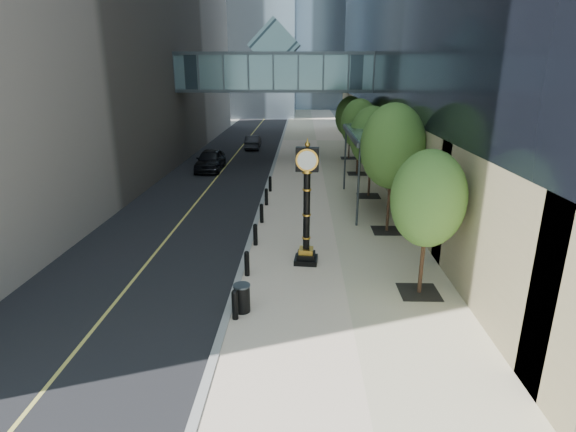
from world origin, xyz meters
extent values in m
plane|color=gray|center=(0.00, 0.00, 0.00)|extent=(320.00, 320.00, 0.00)
cube|color=black|center=(-7.00, 40.00, 0.01)|extent=(8.00, 180.00, 0.02)
cube|color=beige|center=(1.00, 40.00, 0.03)|extent=(8.00, 180.00, 0.06)
cube|color=gray|center=(-3.00, 40.00, 0.04)|extent=(0.25, 180.00, 0.07)
cube|color=#486574|center=(-3.00, 28.00, 7.50)|extent=(17.00, 4.00, 3.00)
cube|color=#383F44|center=(-3.00, 28.00, 6.05)|extent=(17.00, 4.20, 0.25)
cube|color=#383F44|center=(-3.00, 28.00, 8.95)|extent=(17.00, 4.20, 0.25)
cube|color=#486574|center=(-3.00, 28.00, 9.60)|extent=(4.24, 3.00, 4.24)
cube|color=#383F44|center=(3.50, 14.00, 4.20)|extent=(3.00, 8.00, 0.25)
cube|color=#486574|center=(3.50, 14.00, 4.35)|extent=(2.80, 7.80, 0.06)
cylinder|color=#383F44|center=(2.20, 10.30, 2.10)|extent=(0.12, 0.12, 4.20)
cylinder|color=#383F44|center=(2.20, 17.70, 2.10)|extent=(0.12, 0.12, 4.20)
cylinder|color=black|center=(-2.70, 1.00, 0.51)|extent=(0.20, 0.20, 0.90)
cylinder|color=black|center=(-2.70, 4.20, 0.51)|extent=(0.20, 0.20, 0.90)
cylinder|color=black|center=(-2.70, 7.40, 0.51)|extent=(0.20, 0.20, 0.90)
cylinder|color=black|center=(-2.70, 10.60, 0.51)|extent=(0.20, 0.20, 0.90)
cylinder|color=black|center=(-2.70, 13.80, 0.51)|extent=(0.20, 0.20, 0.90)
cylinder|color=black|center=(-2.70, 17.00, 0.51)|extent=(0.20, 0.20, 0.90)
cube|color=black|center=(3.60, 3.00, 0.07)|extent=(1.40, 1.40, 0.02)
cylinder|color=#482B1E|center=(3.60, 3.00, 1.42)|extent=(0.14, 0.14, 2.73)
ellipsoid|color=#3B6A27|center=(3.60, 3.00, 3.53)|extent=(2.50, 2.50, 3.33)
cube|color=black|center=(3.60, 9.50, 0.07)|extent=(1.40, 1.40, 0.02)
cylinder|color=#482B1E|center=(3.60, 9.50, 1.70)|extent=(0.14, 0.14, 3.29)
ellipsoid|color=#3B6A27|center=(3.60, 9.50, 4.24)|extent=(3.01, 3.01, 4.02)
cube|color=black|center=(3.60, 16.00, 0.07)|extent=(1.40, 1.40, 0.02)
cylinder|color=#482B1E|center=(3.60, 16.00, 1.54)|extent=(0.14, 0.14, 2.96)
ellipsoid|color=#3B6A27|center=(3.60, 16.00, 3.83)|extent=(2.72, 2.72, 3.62)
cube|color=black|center=(3.60, 22.50, 0.07)|extent=(1.40, 1.40, 0.02)
cylinder|color=#482B1E|center=(3.60, 22.50, 1.56)|extent=(0.14, 0.14, 3.00)
ellipsoid|color=#3B6A27|center=(3.60, 22.50, 3.87)|extent=(2.74, 2.74, 3.66)
cube|color=black|center=(3.60, 29.00, 0.07)|extent=(1.40, 1.40, 0.02)
cylinder|color=#482B1E|center=(3.60, 29.00, 1.51)|extent=(0.14, 0.14, 2.91)
ellipsoid|color=#3B6A27|center=(3.60, 29.00, 3.76)|extent=(2.66, 2.66, 3.55)
cube|color=black|center=(-0.42, 5.53, 0.16)|extent=(1.01, 1.01, 0.21)
cube|color=black|center=(-0.42, 5.53, 0.37)|extent=(0.78, 0.78, 0.21)
cube|color=gold|center=(-0.42, 5.53, 0.58)|extent=(0.62, 0.62, 0.21)
cylinder|color=black|center=(-0.42, 5.53, 2.29)|extent=(0.27, 0.27, 3.21)
cube|color=black|center=(-0.42, 5.53, 4.36)|extent=(0.90, 0.38, 0.93)
cylinder|color=white|center=(-0.42, 5.71, 4.36)|extent=(0.73, 0.10, 0.72)
cylinder|color=white|center=(-0.42, 5.35, 4.36)|extent=(0.73, 0.10, 0.72)
sphere|color=gold|center=(-0.42, 5.53, 4.93)|extent=(0.21, 0.21, 0.21)
cylinder|color=black|center=(-2.54, 1.48, 0.51)|extent=(0.68, 0.68, 0.90)
imported|color=beige|center=(4.50, 11.61, 0.92)|extent=(0.68, 0.51, 1.71)
imported|color=black|center=(-7.95, 23.64, 0.85)|extent=(1.99, 4.88, 1.66)
imported|color=black|center=(-5.66, 34.33, 0.69)|extent=(1.47, 4.08, 1.34)
camera|label=1|loc=(-0.62, -11.56, 7.59)|focal=28.00mm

